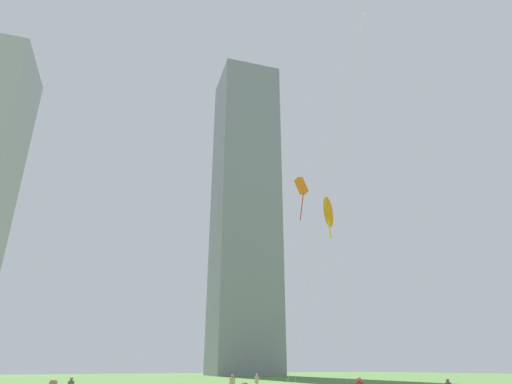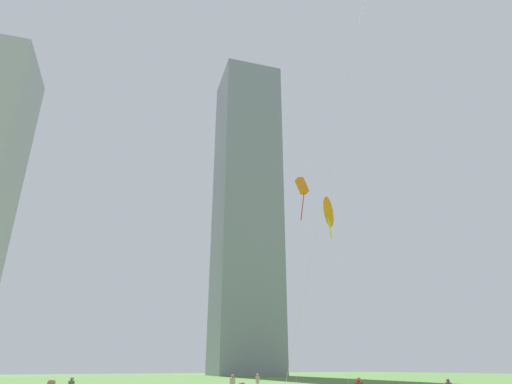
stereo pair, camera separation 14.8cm
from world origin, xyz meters
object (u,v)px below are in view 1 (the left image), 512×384
object	(u,v)px
person_standing_6	(257,381)
distant_highrise_1	(245,207)
kite_flying_2	(328,213)
kite_flying_4	(301,187)

from	to	relation	value
person_standing_6	distant_highrise_1	size ratio (longest dim) A/B	0.02
kite_flying_2	distant_highrise_1	xyz separation A→B (m)	(39.99, 83.19, 34.74)
kite_flying_2	distant_highrise_1	distance (m)	98.62
kite_flying_2	kite_flying_4	world-z (taller)	kite_flying_4
person_standing_6	distant_highrise_1	bearing A→B (deg)	-169.94
kite_flying_4	person_standing_6	bearing A→B (deg)	113.29
kite_flying_2	person_standing_6	bearing A→B (deg)	82.86
person_standing_6	kite_flying_4	bearing A→B (deg)	62.16
kite_flying_4	distant_highrise_1	world-z (taller)	distant_highrise_1
kite_flying_2	kite_flying_4	xyz separation A→B (m)	(3.96, 8.32, 6.14)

